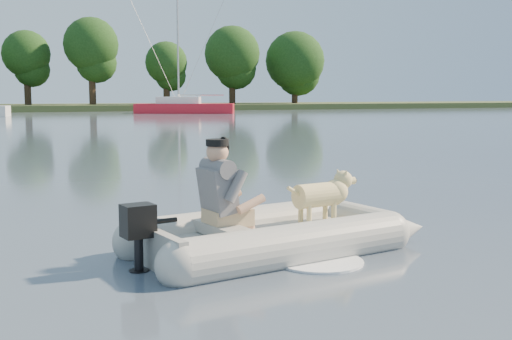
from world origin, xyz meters
name	(u,v)px	position (x,y,z in m)	size (l,w,h in m)	color
water	(305,258)	(0.00, 0.00, 0.00)	(160.00, 160.00, 0.00)	#505D6C
shore_bank	(54,108)	(0.00, 62.00, 0.25)	(160.00, 12.00, 0.70)	#47512D
treeline	(12,54)	(-3.71, 61.11, 5.48)	(71.02, 7.35, 9.27)	#332316
dinghy	(275,199)	(-0.16, 0.48, 0.60)	(4.80, 3.47, 1.40)	#AAAAA5
man	(219,187)	(-0.86, 0.37, 0.79)	(0.74, 0.63, 1.09)	slate
dog	(317,199)	(0.47, 0.67, 0.53)	(0.95, 0.34, 0.63)	tan
outboard_motor	(138,241)	(-1.81, 0.11, 0.32)	(0.42, 0.29, 0.80)	black
sailboat	(184,107)	(10.32, 48.76, 0.51)	(8.87, 5.45, 11.72)	red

